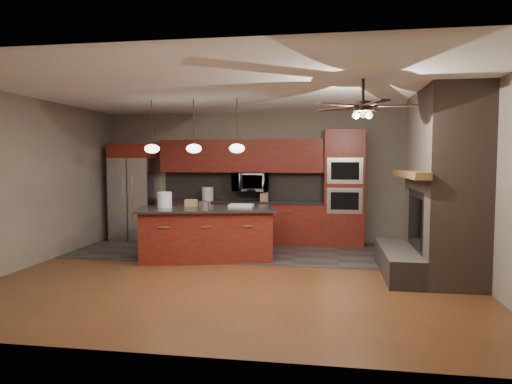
% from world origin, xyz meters
% --- Properties ---
extents(ground, '(7.00, 7.00, 0.00)m').
position_xyz_m(ground, '(0.00, 0.00, 0.00)').
color(ground, brown).
rests_on(ground, ground).
extents(ceiling, '(7.00, 6.00, 0.02)m').
position_xyz_m(ceiling, '(0.00, 0.00, 2.80)').
color(ceiling, white).
rests_on(ceiling, back_wall).
extents(back_wall, '(7.00, 0.02, 2.80)m').
position_xyz_m(back_wall, '(0.00, 3.00, 1.40)').
color(back_wall, gray).
rests_on(back_wall, ground).
extents(right_wall, '(0.02, 6.00, 2.80)m').
position_xyz_m(right_wall, '(3.50, 0.00, 1.40)').
color(right_wall, gray).
rests_on(right_wall, ground).
extents(left_wall, '(0.02, 6.00, 2.80)m').
position_xyz_m(left_wall, '(-3.50, 0.00, 1.40)').
color(left_wall, gray).
rests_on(left_wall, ground).
extents(slate_tile_patch, '(7.00, 2.40, 0.01)m').
position_xyz_m(slate_tile_patch, '(0.00, 1.80, 0.01)').
color(slate_tile_patch, '#393633').
rests_on(slate_tile_patch, ground).
extents(fireplace_column, '(1.30, 2.10, 2.80)m').
position_xyz_m(fireplace_column, '(3.04, 0.40, 1.30)').
color(fireplace_column, brown).
rests_on(fireplace_column, ground).
extents(back_cabinetry, '(3.59, 0.64, 2.20)m').
position_xyz_m(back_cabinetry, '(-0.48, 2.74, 0.89)').
color(back_cabinetry, maroon).
rests_on(back_cabinetry, ground).
extents(oven_tower, '(0.80, 0.63, 2.38)m').
position_xyz_m(oven_tower, '(1.70, 2.69, 1.19)').
color(oven_tower, maroon).
rests_on(oven_tower, ground).
extents(microwave, '(0.73, 0.41, 0.50)m').
position_xyz_m(microwave, '(-0.27, 2.75, 1.30)').
color(microwave, silver).
rests_on(microwave, back_cabinetry).
extents(refrigerator, '(0.90, 0.75, 2.11)m').
position_xyz_m(refrigerator, '(-2.85, 2.62, 1.05)').
color(refrigerator, silver).
rests_on(refrigerator, ground).
extents(kitchen_island, '(2.59, 1.63, 0.92)m').
position_xyz_m(kitchen_island, '(-0.75, 0.96, 0.46)').
color(kitchen_island, maroon).
rests_on(kitchen_island, ground).
extents(white_bucket, '(0.34, 0.34, 0.28)m').
position_xyz_m(white_bucket, '(-1.51, 0.89, 1.06)').
color(white_bucket, silver).
rests_on(white_bucket, kitchen_island).
extents(paint_can, '(0.21, 0.21, 0.13)m').
position_xyz_m(paint_can, '(-0.72, 0.69, 0.99)').
color(paint_can, '#A7A7AC').
rests_on(paint_can, kitchen_island).
extents(paint_tray, '(0.44, 0.31, 0.04)m').
position_xyz_m(paint_tray, '(-0.18, 1.25, 0.94)').
color(paint_tray, silver).
rests_on(paint_tray, kitchen_island).
extents(cardboard_box, '(0.21, 0.16, 0.13)m').
position_xyz_m(cardboard_box, '(-1.10, 1.14, 0.98)').
color(cardboard_box, '#977D4E').
rests_on(cardboard_box, kitchen_island).
extents(counter_bucket, '(0.28, 0.28, 0.28)m').
position_xyz_m(counter_bucket, '(-1.20, 2.70, 1.04)').
color(counter_bucket, silver).
rests_on(counter_bucket, back_cabinetry).
extents(counter_box, '(0.19, 0.16, 0.18)m').
position_xyz_m(counter_box, '(0.04, 2.65, 0.99)').
color(counter_box, '#A37654').
rests_on(counter_box, back_cabinetry).
extents(pendant_left, '(0.26, 0.26, 0.92)m').
position_xyz_m(pendant_left, '(-1.65, 0.70, 1.96)').
color(pendant_left, black).
rests_on(pendant_left, ceiling).
extents(pendant_center, '(0.26, 0.26, 0.92)m').
position_xyz_m(pendant_center, '(-0.90, 0.70, 1.96)').
color(pendant_center, black).
rests_on(pendant_center, ceiling).
extents(pendant_right, '(0.26, 0.26, 0.92)m').
position_xyz_m(pendant_right, '(-0.15, 0.70, 1.96)').
color(pendant_right, black).
rests_on(pendant_right, ceiling).
extents(ceiling_fan, '(1.27, 1.33, 0.41)m').
position_xyz_m(ceiling_fan, '(1.80, -0.80, 2.46)').
color(ceiling_fan, black).
rests_on(ceiling_fan, ceiling).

